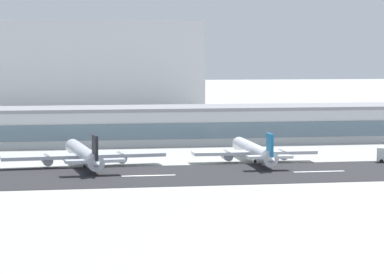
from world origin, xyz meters
TOP-DOWN VIEW (x-y plane):
  - ground_plane at (0.00, 0.00)m, footprint 1400.00×1400.00m
  - runway_strip at (0.00, 0.01)m, footprint 800.00×33.66m
  - runway_centreline_dash_4 at (0.73, 0.01)m, footprint 12.00×1.20m
  - runway_centreline_dash_5 at (40.00, 0.01)m, footprint 12.00×1.20m
  - terminal_building at (9.93, 71.06)m, footprint 216.52×23.07m
  - distant_hotel_block at (-16.06, 220.13)m, footprint 136.14×37.54m
  - airliner_black_tail_gate_0 at (-12.33, 17.93)m, footprint 39.45×43.03m
  - airliner_blue_tail_gate_1 at (29.75, 19.22)m, footprint 31.05×41.15m

SIDE VIEW (x-z plane):
  - ground_plane at x=0.00m, z-range 0.00..0.00m
  - runway_strip at x=0.00m, z-range 0.00..0.08m
  - runway_centreline_dash_4 at x=0.73m, z-range 0.08..0.09m
  - runway_centreline_dash_5 at x=40.00m, z-range 0.08..0.09m
  - airliner_blue_tail_gate_1 at x=29.75m, z-range -1.55..7.03m
  - airliner_black_tail_gate_0 at x=-12.33m, z-range -1.63..7.36m
  - terminal_building at x=9.93m, z-range 0.00..11.02m
  - distant_hotel_block at x=-16.06m, z-range 0.00..41.64m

